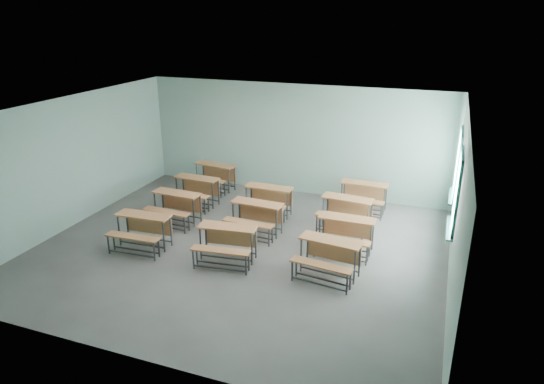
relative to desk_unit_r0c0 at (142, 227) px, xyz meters
The scene contains 12 objects.
room 2.55m from the desk_unit_r0c0, 19.32° to the left, with size 9.04×8.04×3.24m.
desk_unit_r0c0 is the anchor object (origin of this frame).
desk_unit_r0c1 2.07m from the desk_unit_r0c0, ahead, with size 1.34×0.98×0.78m.
desk_unit_r0c2 4.28m from the desk_unit_r0c0, ahead, with size 1.35×0.98×0.78m.
desk_unit_r1c0 1.49m from the desk_unit_r0c0, 91.16° to the left, with size 1.29×0.90×0.78m.
desk_unit_r1c1 2.65m from the desk_unit_r0c0, 36.31° to the left, with size 1.30×0.92×0.78m.
desk_unit_r1c2 4.59m from the desk_unit_r0c0, 18.01° to the left, with size 1.25×0.84×0.78m.
desk_unit_r2c0 2.73m from the desk_unit_r0c0, 92.66° to the left, with size 1.29×0.90×0.78m.
desk_unit_r2c1 3.38m from the desk_unit_r0c0, 53.52° to the left, with size 1.26×0.85×0.78m.
desk_unit_r2c2 4.89m from the desk_unit_r0c0, 32.62° to the left, with size 1.33×0.95×0.78m.
desk_unit_r3c0 4.02m from the desk_unit_r0c0, 93.01° to the left, with size 1.35×1.00×0.78m.
desk_unit_r3c2 5.81m from the desk_unit_r0c0, 42.01° to the left, with size 1.27×0.86×0.78m.
Camera 1 is at (4.11, -9.08, 5.11)m, focal length 32.00 mm.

